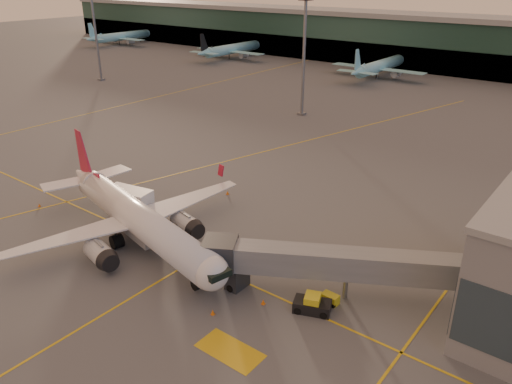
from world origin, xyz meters
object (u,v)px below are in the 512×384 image
Objects in this scene: catering_truck at (130,204)px; main_airplane at (136,218)px; gpu_cart at (330,299)px; pushback_tug at (312,305)px.

main_airplane is at bearing -42.52° from catering_truck.
pushback_tug is (-0.73, -2.19, 0.25)m from gpu_cart.
catering_truck is 1.62× the size of pushback_tug.
pushback_tug is (28.86, -1.48, -1.96)m from catering_truck.
gpu_cart is (29.59, 0.72, -2.21)m from catering_truck.
gpu_cart is at bearing -9.27° from catering_truck.
gpu_cart is 2.33m from pushback_tug.
gpu_cart is (24.47, 3.90, -2.99)m from main_airplane.
catering_truck is at bearing 155.63° from pushback_tug.
main_airplane is 19.45× the size of gpu_cart.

